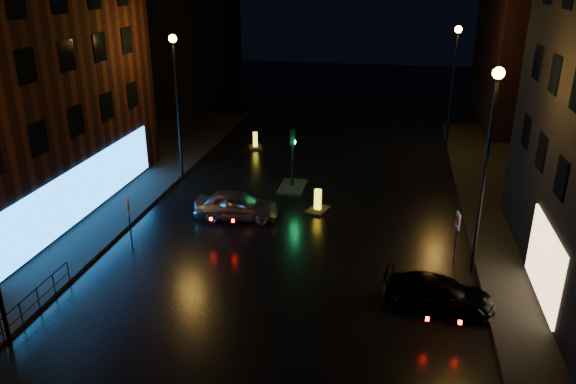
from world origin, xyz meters
name	(u,v)px	position (x,y,z in m)	size (l,w,h in m)	color
ground	(253,336)	(0.00, 0.00, 0.00)	(120.00, 120.00, 0.00)	black
pavement_left	(27,211)	(-14.00, 8.00, 0.07)	(12.00, 44.00, 0.15)	black
building_far_left	(175,24)	(-16.00, 35.00, 7.00)	(8.00, 16.00, 14.00)	black
building_far_right	(540,47)	(15.00, 32.00, 6.00)	(8.00, 14.00, 12.00)	black
street_lamp_lfar	(176,86)	(-7.80, 14.00, 5.56)	(0.44, 0.44, 8.37)	black
street_lamp_rnear	(489,142)	(7.80, 6.00, 5.56)	(0.44, 0.44, 8.37)	black
street_lamp_rfar	(454,71)	(7.80, 22.00, 5.56)	(0.44, 0.44, 8.37)	black
traffic_signal	(292,179)	(-1.20, 14.00, 0.50)	(1.40, 2.40, 3.45)	black
guard_railing	(20,309)	(-8.00, -1.00, 0.74)	(0.05, 6.04, 1.00)	black
silver_hatchback	(237,205)	(-3.17, 9.35, 0.70)	(1.66, 4.13, 1.41)	#9FA2A6
dark_sedan	(439,293)	(6.28, 3.05, 0.58)	(1.63, 4.02, 1.17)	black
bollard_near	(318,206)	(0.68, 10.97, 0.26)	(1.28, 1.58, 1.20)	black
bollard_far	(255,145)	(-5.12, 21.04, 0.25)	(1.23, 1.50, 1.13)	black
road_sign_left	(128,211)	(-6.99, 5.48, 1.75)	(0.26, 0.54, 2.33)	black
road_sign_right	(458,225)	(7.17, 7.01, 1.61)	(0.13, 0.52, 2.15)	black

